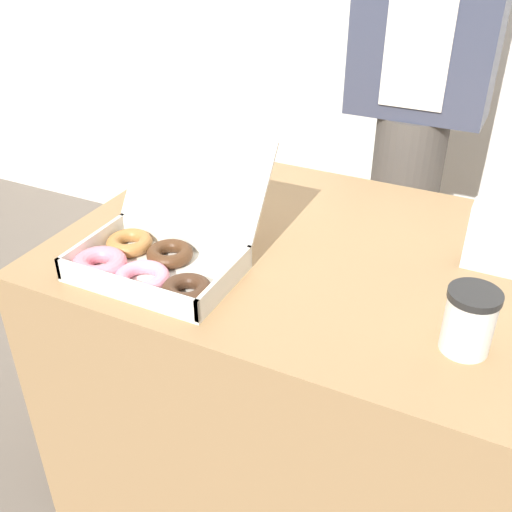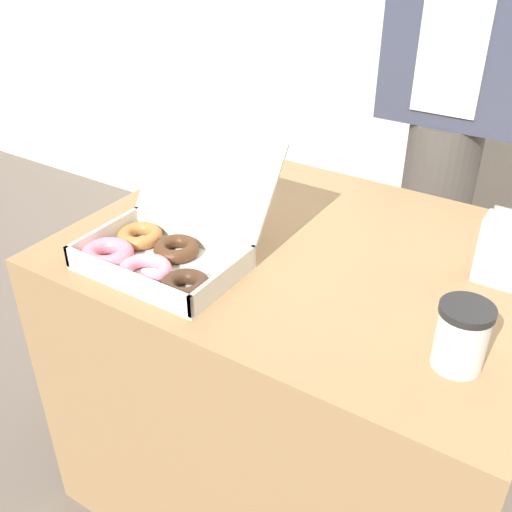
{
  "view_description": "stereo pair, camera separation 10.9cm",
  "coord_description": "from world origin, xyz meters",
  "px_view_note": "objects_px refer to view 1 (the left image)",
  "views": [
    {
      "loc": [
        0.39,
        -1.02,
        1.38
      ],
      "look_at": [
        -0.02,
        -0.18,
        0.81
      ],
      "focal_mm": 42.0,
      "sensor_mm": 36.0,
      "label": 1
    },
    {
      "loc": [
        0.49,
        -0.97,
        1.38
      ],
      "look_at": [
        -0.02,
        -0.18,
        0.81
      ],
      "focal_mm": 42.0,
      "sensor_mm": 36.0,
      "label": 2
    }
  ],
  "objects_px": {
    "napkin_holder": "(502,240)",
    "person_customer": "(417,97)",
    "coffee_cup": "(469,321)",
    "donut_box": "(154,253)"
  },
  "relations": [
    {
      "from": "person_customer",
      "to": "coffee_cup",
      "type": "bearing_deg",
      "value": -71.01
    },
    {
      "from": "napkin_holder",
      "to": "person_customer",
      "type": "height_order",
      "value": "person_customer"
    },
    {
      "from": "coffee_cup",
      "to": "napkin_holder",
      "type": "height_order",
      "value": "napkin_holder"
    },
    {
      "from": "donut_box",
      "to": "napkin_holder",
      "type": "bearing_deg",
      "value": 26.08
    },
    {
      "from": "coffee_cup",
      "to": "person_customer",
      "type": "xyz_separation_m",
      "value": [
        -0.29,
        0.85,
        0.09
      ]
    },
    {
      "from": "coffee_cup",
      "to": "person_customer",
      "type": "bearing_deg",
      "value": 108.99
    },
    {
      "from": "napkin_holder",
      "to": "person_customer",
      "type": "bearing_deg",
      "value": 118.14
    },
    {
      "from": "napkin_holder",
      "to": "person_customer",
      "type": "xyz_separation_m",
      "value": [
        -0.31,
        0.58,
        0.08
      ]
    },
    {
      "from": "donut_box",
      "to": "coffee_cup",
      "type": "distance_m",
      "value": 0.59
    },
    {
      "from": "person_customer",
      "to": "napkin_holder",
      "type": "bearing_deg",
      "value": -61.86
    }
  ]
}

